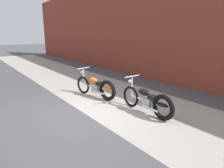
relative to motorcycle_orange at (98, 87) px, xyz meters
name	(u,v)px	position (x,y,z in m)	size (l,w,h in m)	color
ground_plane	(85,114)	(1.10, -1.14, -0.40)	(80.00, 80.00, 0.00)	#47474C
sidewalk_slab	(130,102)	(1.10, 0.61, -0.40)	(36.00, 3.50, 0.01)	#9E998E
brick_building_wall	(195,24)	(1.10, 4.06, 2.29)	(36.00, 0.50, 5.37)	brown
motorcycle_orange	(98,87)	(0.00, 0.00, 0.00)	(1.98, 0.68, 1.03)	black
motorcycle_black	(150,101)	(2.24, 0.35, 0.00)	(2.01, 0.58, 1.03)	black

